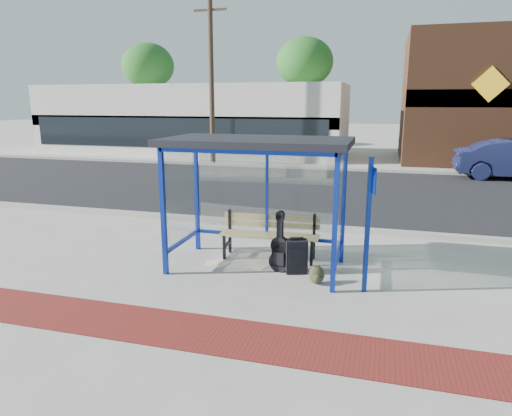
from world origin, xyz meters
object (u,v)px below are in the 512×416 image
(suitcase, at_px, (296,256))
(backpack, at_px, (317,275))
(guitar_bag, at_px, (280,251))
(bench, at_px, (270,233))

(suitcase, distance_m, backpack, 0.62)
(guitar_bag, distance_m, suitcase, 0.31)
(guitar_bag, height_order, backpack, guitar_bag)
(guitar_bag, distance_m, backpack, 0.87)
(guitar_bag, relative_size, suitcase, 1.60)
(bench, relative_size, guitar_bag, 1.82)
(bench, distance_m, guitar_bag, 0.79)
(bench, bearing_deg, guitar_bag, -65.42)
(guitar_bag, xyz_separation_m, backpack, (0.74, -0.39, -0.24))
(suitcase, bearing_deg, backpack, -62.98)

